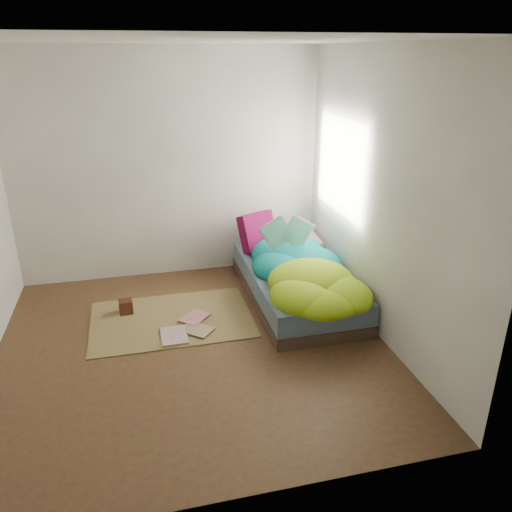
{
  "coord_description": "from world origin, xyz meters",
  "views": [
    {
      "loc": [
        -0.38,
        -3.96,
        2.53
      ],
      "look_at": [
        0.78,
        0.75,
        0.53
      ],
      "focal_mm": 35.0,
      "sensor_mm": 36.0,
      "label": 1
    }
  ],
  "objects_px": {
    "open_book": "(288,224)",
    "wooden_box": "(126,307)",
    "bed": "(296,284)",
    "pillow_magenta": "(258,232)",
    "floor_book_a": "(161,338)",
    "floor_book_b": "(186,315)"
  },
  "relations": [
    {
      "from": "open_book",
      "to": "wooden_box",
      "type": "xyz_separation_m",
      "value": [
        -1.74,
        -0.04,
        -0.74
      ]
    },
    {
      "from": "bed",
      "to": "pillow_magenta",
      "type": "height_order",
      "value": "pillow_magenta"
    },
    {
      "from": "pillow_magenta",
      "to": "floor_book_a",
      "type": "height_order",
      "value": "pillow_magenta"
    },
    {
      "from": "floor_book_b",
      "to": "floor_book_a",
      "type": "bearing_deg",
      "value": -84.01
    },
    {
      "from": "pillow_magenta",
      "to": "floor_book_a",
      "type": "xyz_separation_m",
      "value": [
        -1.24,
        -1.22,
        -0.53
      ]
    },
    {
      "from": "bed",
      "to": "pillow_magenta",
      "type": "distance_m",
      "value": 0.83
    },
    {
      "from": "bed",
      "to": "floor_book_b",
      "type": "relative_size",
      "value": 6.99
    },
    {
      "from": "open_book",
      "to": "floor_book_b",
      "type": "height_order",
      "value": "open_book"
    },
    {
      "from": "open_book",
      "to": "wooden_box",
      "type": "bearing_deg",
      "value": -175.55
    },
    {
      "from": "bed",
      "to": "floor_book_a",
      "type": "xyz_separation_m",
      "value": [
        -1.5,
        -0.53,
        -0.14
      ]
    },
    {
      "from": "open_book",
      "to": "floor_book_b",
      "type": "xyz_separation_m",
      "value": [
        -1.15,
        -0.27,
        -0.8
      ]
    },
    {
      "from": "pillow_magenta",
      "to": "floor_book_b",
      "type": "relative_size",
      "value": 1.54
    },
    {
      "from": "open_book",
      "to": "floor_book_a",
      "type": "distance_m",
      "value": 1.76
    },
    {
      "from": "bed",
      "to": "pillow_magenta",
      "type": "relative_size",
      "value": 4.55
    },
    {
      "from": "floor_book_b",
      "to": "open_book",
      "type": "bearing_deg",
      "value": 56.68
    },
    {
      "from": "floor_book_a",
      "to": "pillow_magenta",
      "type": "bearing_deg",
      "value": 43.65
    },
    {
      "from": "bed",
      "to": "wooden_box",
      "type": "distance_m",
      "value": 1.82
    },
    {
      "from": "bed",
      "to": "floor_book_a",
      "type": "height_order",
      "value": "bed"
    },
    {
      "from": "pillow_magenta",
      "to": "wooden_box",
      "type": "height_order",
      "value": "pillow_magenta"
    },
    {
      "from": "pillow_magenta",
      "to": "open_book",
      "type": "xyz_separation_m",
      "value": [
        0.19,
        -0.57,
        0.27
      ]
    },
    {
      "from": "floor_book_a",
      "to": "floor_book_b",
      "type": "height_order",
      "value": "floor_book_b"
    },
    {
      "from": "pillow_magenta",
      "to": "open_book",
      "type": "bearing_deg",
      "value": -98.48
    }
  ]
}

